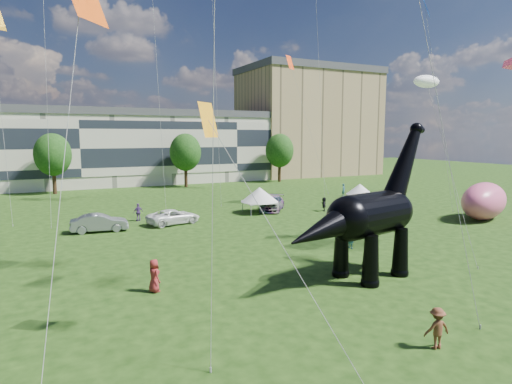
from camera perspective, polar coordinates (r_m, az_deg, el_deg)
name	(u,v)px	position (r m, az deg, el deg)	size (l,w,h in m)	color
ground	(348,309)	(22.53, 12.11, -15.01)	(220.00, 220.00, 0.00)	#16330C
terrace_row	(78,151)	(78.40, -22.67, 5.09)	(78.00, 11.00, 12.00)	beige
apartment_block	(308,124)	(97.05, 6.95, 8.93)	(28.00, 18.00, 22.00)	tan
tree_mid_left	(53,151)	(69.24, -25.50, 4.93)	(5.20, 5.20, 9.44)	#382314
tree_mid_right	(185,149)	(72.38, -9.40, 5.64)	(5.20, 5.20, 9.44)	#382314
tree_far_right	(280,148)	(79.51, 3.16, 5.90)	(5.20, 5.20, 9.44)	#382314
dinosaur_sculpture	(367,218)	(26.44, 14.56, -3.35)	(11.99, 4.43, 9.77)	black
car_grey	(100,223)	(40.86, -20.14, -3.88)	(1.71, 4.91, 1.62)	gray
car_white	(174,217)	(42.46, -10.93, -3.25)	(2.39, 5.18, 1.44)	white
car_dark	(272,203)	(49.20, 2.19, -1.54)	(2.26, 5.57, 1.62)	#595960
gazebo_near	(260,195)	(47.51, 0.47, -0.37)	(4.62, 4.62, 2.89)	silver
gazebo_far	(360,189)	(56.55, 13.66, 0.35)	(4.59, 4.59, 2.42)	white
inflatable_pink	(484,201)	(49.71, 28.11, -1.06)	(7.63, 3.81, 3.81)	#F35E90
visitors	(223,232)	(34.56, -4.37, -5.40)	(56.22, 37.99, 1.84)	#2F5D77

